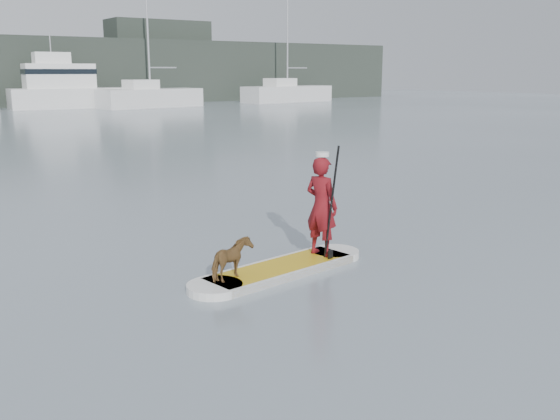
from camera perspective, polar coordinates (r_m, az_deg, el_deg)
ground at (r=11.26m, az=14.69°, el=-3.55°), size 140.00×140.00×0.00m
paddleboard at (r=9.65m, az=-0.00°, el=-5.45°), size 3.27×1.17×0.12m
paddler at (r=10.04m, az=3.82°, el=0.35°), size 0.53×0.67×1.61m
white_cap at (r=9.89m, az=3.89°, el=5.11°), size 0.22×0.22×0.07m
dog at (r=8.97m, az=-4.46°, el=-4.54°), size 0.77×0.57×0.59m
paddle at (r=9.84m, az=4.69°, el=-0.68°), size 0.10×0.30×2.00m
sailboat_e at (r=55.04m, az=-11.82°, el=10.13°), size 9.18×4.11×12.85m
sailboat_f at (r=63.49m, az=0.62°, el=10.75°), size 10.10×4.22×14.67m
motor_yacht_a at (r=55.72m, az=-18.92°, el=10.54°), size 10.14×3.66×5.99m
shore_building_east at (r=66.48m, az=-10.95°, el=13.21°), size 10.00×4.00×8.00m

